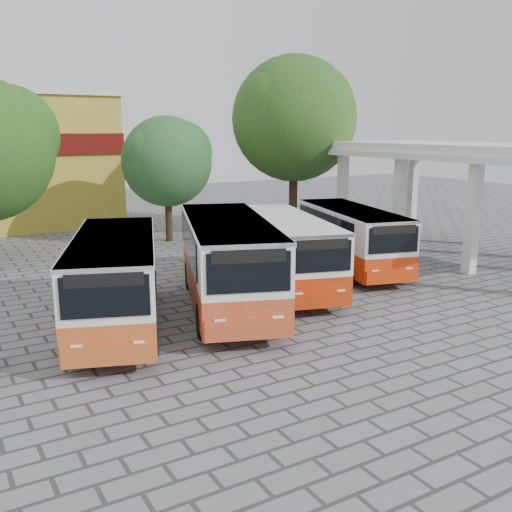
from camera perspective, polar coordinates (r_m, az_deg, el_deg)
ground at (r=19.46m, az=9.78°, el=-5.76°), size 90.00×90.00×0.00m
terminal_shelter at (r=28.89m, az=21.23°, el=9.48°), size 6.80×15.80×5.40m
bus_far_left at (r=18.05m, az=-13.87°, el=-1.94°), size 4.95×8.46×2.86m
bus_centre_left at (r=19.44m, az=-2.82°, el=-0.14°), size 5.36×9.14×3.09m
bus_centre_right at (r=21.91m, az=3.01°, el=0.84°), size 4.45×8.19×2.78m
bus_far_right at (r=25.15m, az=9.52°, el=2.11°), size 4.17×7.93×2.70m
tree_middle at (r=31.46m, az=-8.83°, el=9.61°), size 5.09×4.85×6.77m
tree_right at (r=33.87m, az=3.95°, el=13.92°), size 7.53×7.17×10.21m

